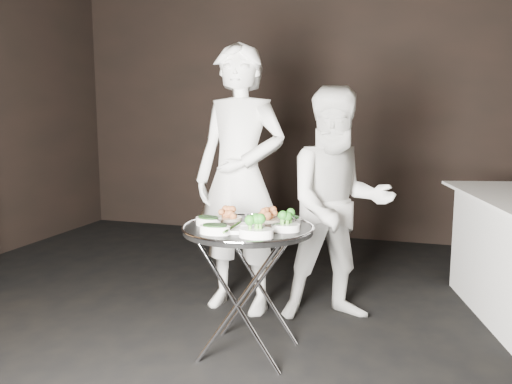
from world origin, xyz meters
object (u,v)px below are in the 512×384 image
(serving_tray, at_px, (248,229))
(waiter_right, at_px, (338,205))
(waiter_left, at_px, (240,180))
(tray_stand, at_px, (248,285))

(serving_tray, xyz_separation_m, waiter_right, (0.40, 0.71, 0.04))
(waiter_left, bearing_deg, serving_tray, -58.63)
(waiter_left, bearing_deg, waiter_right, 9.89)
(tray_stand, xyz_separation_m, waiter_left, (-0.29, 0.69, 0.52))
(waiter_left, relative_size, waiter_right, 1.19)
(tray_stand, height_order, waiter_right, waiter_right)
(serving_tray, relative_size, waiter_left, 0.40)
(waiter_left, xyz_separation_m, waiter_right, (0.70, 0.02, -0.15))
(serving_tray, bearing_deg, tray_stand, 75.96)
(waiter_right, bearing_deg, waiter_left, 157.22)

